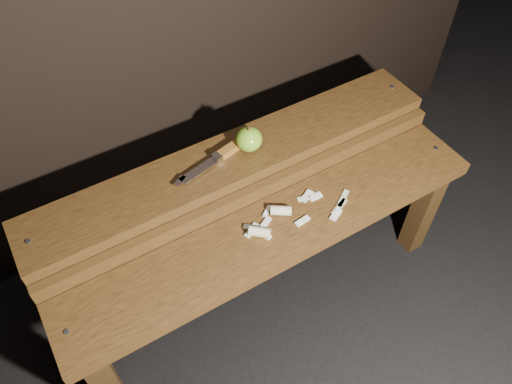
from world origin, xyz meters
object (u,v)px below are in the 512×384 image
apple (249,139)px  bench_rear_tier (237,176)px  knife (225,153)px  bench_front_tier (279,244)px

apple → bench_rear_tier: bearing=-174.4°
apple → knife: apple is taller
bench_rear_tier → apple: bearing=5.6°
bench_rear_tier → knife: (-0.03, 0.01, 0.10)m
knife → apple: bearing=-7.0°
bench_front_tier → knife: (-0.03, 0.24, 0.16)m
apple → bench_front_tier: bearing=-100.8°
bench_front_tier → bench_rear_tier: size_ratio=1.00×
bench_front_tier → knife: size_ratio=4.75×
bench_rear_tier → apple: apple is taller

